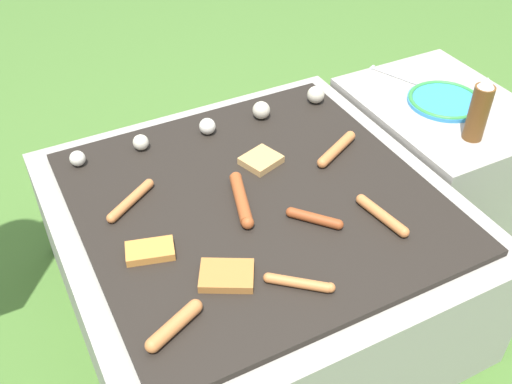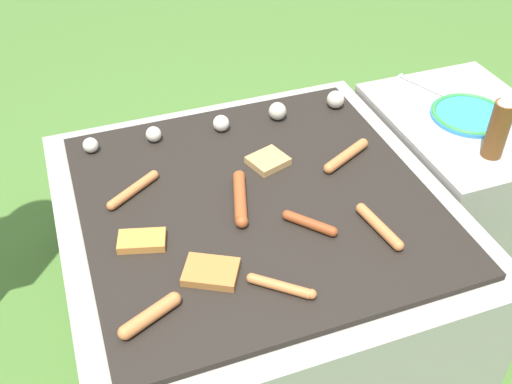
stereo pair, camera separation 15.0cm
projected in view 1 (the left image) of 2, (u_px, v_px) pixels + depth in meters
ground_plane at (256, 300)px, 1.77m from camera, size 14.00×14.00×0.00m
grill at (256, 254)px, 1.64m from camera, size 0.98×0.98×0.40m
side_ledge at (433, 155)px, 1.99m from camera, size 0.46×0.59×0.40m
sausage_front_center at (314, 218)px, 1.44m from camera, size 0.10×0.12×0.02m
sausage_front_right at (382, 215)px, 1.45m from camera, size 0.05×0.17×0.03m
sausage_front_left at (131, 200)px, 1.49m from camera, size 0.15×0.11×0.02m
sausage_mid_right at (337, 149)px, 1.65m from camera, size 0.17×0.10×0.03m
sausage_back_left at (298, 283)px, 1.28m from camera, size 0.12×0.11×0.02m
sausage_back_right at (242, 199)px, 1.49m from camera, size 0.08×0.20×0.03m
sausage_mid_left at (175, 325)px, 1.19m from camera, size 0.14×0.08×0.03m
bread_slice_left at (150, 251)px, 1.36m from camera, size 0.12×0.09×0.02m
bread_slice_right at (261, 160)px, 1.62m from camera, size 0.12×0.11×0.02m
bread_slice_center at (227, 276)px, 1.30m from camera, size 0.14×0.13×0.02m
mushroom_row at (227, 119)px, 1.75m from camera, size 0.79×0.07×0.05m
plate_colorful at (445, 100)px, 1.86m from camera, size 0.23×0.23×0.02m
condiment_bottle at (479, 110)px, 1.66m from camera, size 0.06×0.06×0.19m
fork_utensil at (391, 75)px, 1.99m from camera, size 0.08×0.17×0.01m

